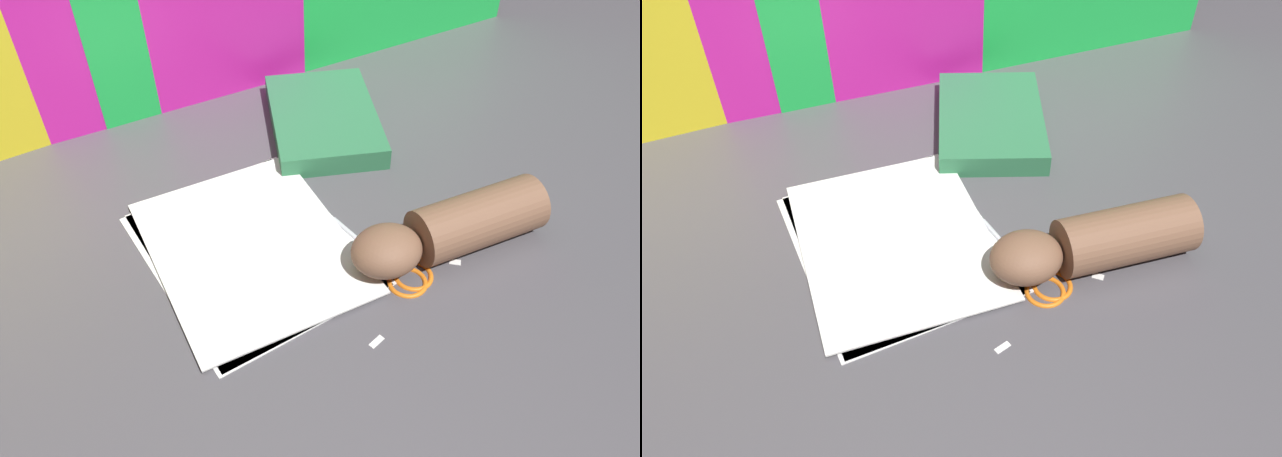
{
  "view_description": "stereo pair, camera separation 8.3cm",
  "coord_description": "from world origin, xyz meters",
  "views": [
    {
      "loc": [
        -0.25,
        -0.55,
        0.65
      ],
      "look_at": [
        0.04,
        -0.03,
        0.06
      ],
      "focal_mm": 35.0,
      "sensor_mm": 36.0,
      "label": 1
    },
    {
      "loc": [
        -0.17,
        -0.59,
        0.65
      ],
      "look_at": [
        0.04,
        -0.03,
        0.06
      ],
      "focal_mm": 35.0,
      "sensor_mm": 36.0,
      "label": 2
    }
  ],
  "objects": [
    {
      "name": "paper_stack",
      "position": [
        -0.04,
        0.03,
        0.0
      ],
      "size": [
        0.29,
        0.35,
        0.01
      ],
      "color": "white",
      "rests_on": "ground_plane"
    },
    {
      "name": "scissors",
      "position": [
        0.12,
        -0.1,
        0.0
      ],
      "size": [
        0.14,
        0.19,
        0.01
      ],
      "color": "silver",
      "rests_on": "ground_plane"
    },
    {
      "name": "backdrop_panel_center",
      "position": [
        -0.04,
        0.43,
        0.18
      ],
      "size": [
        0.58,
        0.03,
        0.36
      ],
      "color": "#D81E9E",
      "rests_on": "ground_plane"
    },
    {
      "name": "hand_forearm",
      "position": [
        0.21,
        -0.1,
        0.04
      ],
      "size": [
        0.29,
        0.11,
        0.08
      ],
      "color": "brown",
      "rests_on": "ground_plane"
    },
    {
      "name": "paper_scrap_near",
      "position": [
        0.2,
        -0.13,
        0.0
      ],
      "size": [
        0.02,
        0.02,
        0.0
      ],
      "color": "white",
      "rests_on": "ground_plane"
    },
    {
      "name": "ground_plane",
      "position": [
        0.0,
        0.0,
        0.0
      ],
      "size": [
        6.0,
        6.0,
        0.0
      ],
      "primitive_type": "plane",
      "color": "#4C494F"
    },
    {
      "name": "paper_scrap_mid",
      "position": [
        0.03,
        -0.19,
        0.0
      ],
      "size": [
        0.02,
        0.01,
        0.0
      ],
      "color": "white",
      "rests_on": "ground_plane"
    },
    {
      "name": "book_closed",
      "position": [
        0.2,
        0.23,
        0.02
      ],
      "size": [
        0.25,
        0.3,
        0.04
      ],
      "color": "#2D7247",
      "rests_on": "ground_plane"
    }
  ]
}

